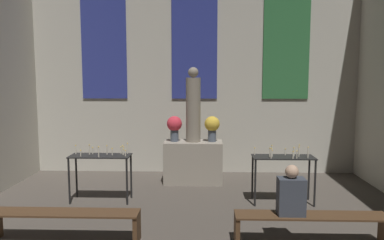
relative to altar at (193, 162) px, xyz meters
The scene contains 10 objects.
wall_back 2.55m from the altar, 90.00° to the left, with size 7.85×0.16×5.57m.
altar is the anchor object (origin of this frame).
statue 1.20m from the altar, 90.00° to the right, with size 0.31×0.31×1.59m.
flower_vase_left 0.89m from the altar, behind, with size 0.33×0.33×0.55m.
flower_vase_right 0.89m from the altar, ahead, with size 0.33×0.33×0.55m.
candle_rack_left 2.12m from the altar, 141.92° to the right, with size 1.10×0.44×1.06m.
candle_rack_right 2.13m from the altar, 38.00° to the right, with size 1.10×0.44×1.07m.
pew_back_left 3.47m from the altar, 119.23° to the right, with size 2.06×0.36×0.43m.
pew_back_right 3.47m from the altar, 60.77° to the right, with size 2.06×0.36×0.43m.
person_seated 3.35m from the altar, 64.94° to the right, with size 0.36×0.24×0.69m.
Camera 1 is at (0.24, 1.79, 2.27)m, focal length 35.00 mm.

